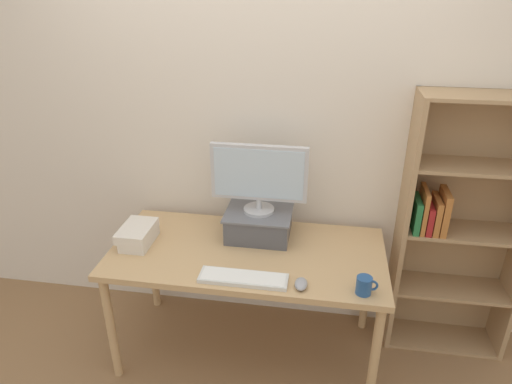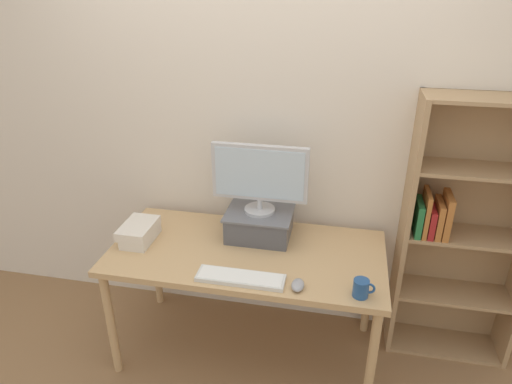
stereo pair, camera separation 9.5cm
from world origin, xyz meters
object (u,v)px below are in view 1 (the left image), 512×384
object	(u,v)px
desk	(247,261)
computer_monitor	(259,176)
book_stack	(138,235)
bookshelf_unit	(457,228)
riser_box	(259,222)
coffee_mug	(364,285)
computer_mouse	(301,284)
keyboard	(243,278)

from	to	relation	value
desk	computer_monitor	size ratio (longest dim) A/B	2.82
book_stack	bookshelf_unit	bearing A→B (deg)	10.27
riser_box	book_stack	world-z (taller)	riser_box
riser_box	coffee_mug	distance (m)	0.76
computer_mouse	book_stack	size ratio (longest dim) A/B	0.40
bookshelf_unit	desk	bearing A→B (deg)	-165.39
computer_monitor	coffee_mug	distance (m)	0.83
bookshelf_unit	computer_mouse	bearing A→B (deg)	-145.51
coffee_mug	desk	bearing A→B (deg)	155.79
bookshelf_unit	computer_monitor	bearing A→B (deg)	-173.44
computer_monitor	book_stack	size ratio (longest dim) A/B	2.10
computer_monitor	computer_mouse	size ratio (longest dim) A/B	5.31
computer_monitor	coffee_mug	world-z (taller)	computer_monitor
computer_mouse	riser_box	bearing A→B (deg)	121.66
keyboard	book_stack	world-z (taller)	book_stack
computer_monitor	computer_mouse	xyz separation A→B (m)	(0.29, -0.46, -0.37)
keyboard	computer_mouse	bearing A→B (deg)	-1.64
bookshelf_unit	keyboard	bearing A→B (deg)	-153.21
computer_mouse	book_stack	distance (m)	1.00
riser_box	computer_mouse	size ratio (longest dim) A/B	3.74
keyboard	computer_monitor	bearing A→B (deg)	88.83
bookshelf_unit	coffee_mug	distance (m)	0.82
keyboard	computer_mouse	world-z (taller)	computer_mouse
riser_box	book_stack	bearing A→B (deg)	-163.53
bookshelf_unit	keyboard	size ratio (longest dim) A/B	3.52
bookshelf_unit	book_stack	bearing A→B (deg)	-169.73
desk	computer_monitor	distance (m)	0.49
computer_mouse	desk	bearing A→B (deg)	138.81
desk	bookshelf_unit	bearing A→B (deg)	14.61
keyboard	book_stack	distance (m)	0.72
desk	coffee_mug	bearing A→B (deg)	-24.21
desk	computer_mouse	bearing A→B (deg)	-41.19
coffee_mug	bookshelf_unit	bearing A→B (deg)	46.85
computer_mouse	coffee_mug	world-z (taller)	coffee_mug
computer_monitor	book_stack	world-z (taller)	computer_monitor
computer_monitor	computer_mouse	world-z (taller)	computer_monitor
bookshelf_unit	book_stack	world-z (taller)	bookshelf_unit
book_stack	coffee_mug	world-z (taller)	book_stack
riser_box	coffee_mug	size ratio (longest dim) A/B	3.61
riser_box	keyboard	world-z (taller)	riser_box
desk	computer_mouse	size ratio (longest dim) A/B	14.95
computer_mouse	coffee_mug	bearing A→B (deg)	-0.04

